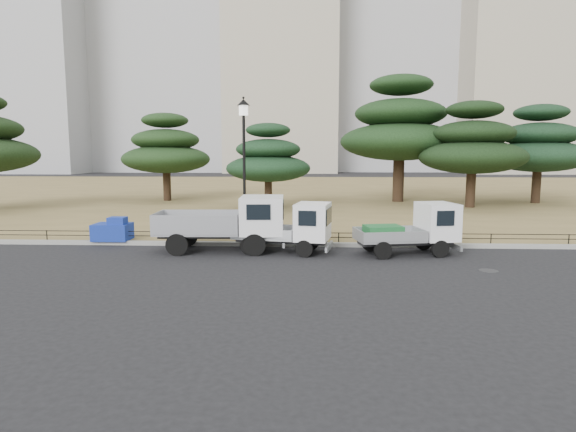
{
  "coord_description": "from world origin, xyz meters",
  "views": [
    {
      "loc": [
        0.85,
        -16.31,
        3.66
      ],
      "look_at": [
        0.0,
        2.0,
        1.3
      ],
      "focal_mm": 30.0,
      "sensor_mm": 36.0,
      "label": 1
    }
  ],
  "objects_px": {
    "truck_kei_front": "(290,228)",
    "street_lamp": "(244,146)",
    "truck_kei_rear": "(414,229)",
    "tarp_pile": "(113,231)",
    "truck_large": "(228,221)"
  },
  "relations": [
    {
      "from": "truck_large",
      "to": "truck_kei_front",
      "type": "bearing_deg",
      "value": -6.78
    },
    {
      "from": "street_lamp",
      "to": "truck_kei_rear",
      "type": "bearing_deg",
      "value": -14.04
    },
    {
      "from": "truck_kei_front",
      "to": "tarp_pile",
      "type": "relative_size",
      "value": 2.58
    },
    {
      "from": "truck_kei_rear",
      "to": "tarp_pile",
      "type": "distance_m",
      "value": 12.03
    },
    {
      "from": "tarp_pile",
      "to": "truck_large",
      "type": "bearing_deg",
      "value": -14.77
    },
    {
      "from": "truck_kei_rear",
      "to": "tarp_pile",
      "type": "bearing_deg",
      "value": 161.54
    },
    {
      "from": "truck_large",
      "to": "street_lamp",
      "type": "distance_m",
      "value": 3.15
    },
    {
      "from": "truck_large",
      "to": "street_lamp",
      "type": "relative_size",
      "value": 0.86
    },
    {
      "from": "truck_kei_front",
      "to": "street_lamp",
      "type": "relative_size",
      "value": 0.66
    },
    {
      "from": "truck_kei_rear",
      "to": "street_lamp",
      "type": "relative_size",
      "value": 0.67
    },
    {
      "from": "truck_large",
      "to": "truck_kei_front",
      "type": "distance_m",
      "value": 2.34
    },
    {
      "from": "truck_large",
      "to": "truck_kei_front",
      "type": "xyz_separation_m",
      "value": [
        2.32,
        -0.17,
        -0.22
      ]
    },
    {
      "from": "truck_kei_rear",
      "to": "street_lamp",
      "type": "xyz_separation_m",
      "value": [
        -6.45,
        1.61,
        3.04
      ]
    },
    {
      "from": "street_lamp",
      "to": "truck_kei_front",
      "type": "bearing_deg",
      "value": -38.82
    },
    {
      "from": "truck_kei_rear",
      "to": "tarp_pile",
      "type": "relative_size",
      "value": 2.62
    }
  ]
}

